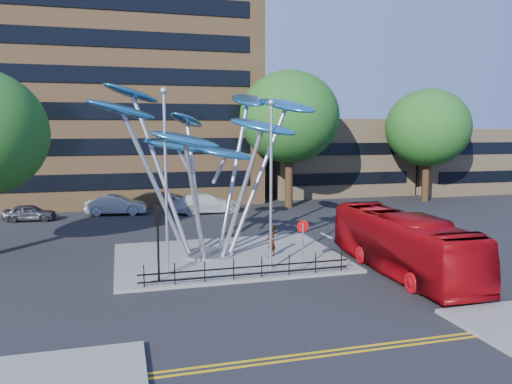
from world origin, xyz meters
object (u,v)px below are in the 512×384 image
object	(u,v)px
no_entry_sign_island	(303,236)
red_bus	(402,243)
pedestrian	(271,241)
parked_car_left	(30,213)
street_lamp_left	(165,165)
parked_car_right	(206,203)
tree_far	(428,128)
street_lamp_right	(271,169)
tree_right	(289,117)
traffic_light_island	(158,228)
leaf_sculpture	(205,132)
parked_car_mid	(116,205)

from	to	relation	value
no_entry_sign_island	red_bus	world-z (taller)	red_bus
pedestrian	parked_car_left	xyz separation A→B (m)	(-14.55, 15.68, -0.35)
street_lamp_left	parked_car_right	distance (m)	18.70
tree_far	parked_car_left	size ratio (longest dim) A/B	2.84
street_lamp_left	red_bus	size ratio (longest dim) A/B	0.82
parked_car_left	pedestrian	bearing A→B (deg)	-130.80
street_lamp_right	red_bus	distance (m)	7.34
parked_car_left	parked_car_right	world-z (taller)	parked_car_right
red_bus	tree_right	bearing A→B (deg)	87.34
street_lamp_right	parked_car_left	distance (m)	23.06
traffic_light_island	red_bus	xyz separation A→B (m)	(11.60, -1.43, -1.12)
parked_car_left	red_bus	bearing A→B (deg)	-128.50
leaf_sculpture	tree_right	bearing A→B (deg)	56.69
traffic_light_island	parked_car_right	world-z (taller)	traffic_light_island
tree_right	red_bus	distance (m)	21.97
street_lamp_left	parked_car_left	world-z (taller)	street_lamp_left
leaf_sculpture	street_lamp_left	size ratio (longest dim) A/B	1.45
street_lamp_left	parked_car_mid	world-z (taller)	street_lamp_left
tree_far	parked_car_left	world-z (taller)	tree_far
red_bus	pedestrian	xyz separation A→B (m)	(-5.39, 4.14, -0.49)
leaf_sculpture	red_bus	bearing A→B (deg)	-32.89
traffic_light_island	no_entry_sign_island	distance (m)	7.05
tree_right	leaf_sculpture	xyz separation A→B (m)	(-10.07, -15.32, -1.16)
tree_far	pedestrian	world-z (taller)	tree_far
traffic_light_island	street_lamp_left	bearing A→B (deg)	63.43
street_lamp_right	no_entry_sign_island	distance (m)	3.64
tree_right	leaf_sculpture	bearing A→B (deg)	-123.31
traffic_light_island	leaf_sculpture	bearing A→B (deg)	54.96
leaf_sculpture	street_lamp_left	xyz separation A→B (m)	(-2.43, -3.18, -1.52)
traffic_light_island	parked_car_right	bearing A→B (deg)	73.88
traffic_light_island	red_bus	distance (m)	11.74
tree_far	red_bus	xyz separation A→B (m)	(-15.40, -20.93, -5.61)
leaf_sculpture	parked_car_left	size ratio (longest dim) A/B	3.35
pedestrian	red_bus	bearing A→B (deg)	101.40
tree_far	street_lamp_right	xyz separation A→B (m)	(-21.50, -19.00, -2.01)
leaf_sculpture	red_bus	world-z (taller)	leaf_sculpture
tree_right	parked_car_mid	size ratio (longest dim) A/B	2.50
tree_far	red_bus	bearing A→B (deg)	-126.35
traffic_light_island	pedestrian	world-z (taller)	traffic_light_island
parked_car_mid	street_lamp_left	bearing A→B (deg)	-164.62
tree_right	parked_car_right	xyz separation A→B (m)	(-7.66, -1.02, -7.21)
street_lamp_left	street_lamp_right	size ratio (longest dim) A/B	1.06
street_lamp_right	parked_car_right	world-z (taller)	street_lamp_right
street_lamp_left	pedestrian	xyz separation A→B (m)	(5.71, 1.72, -4.36)
street_lamp_right	parked_car_mid	bearing A→B (deg)	111.31
street_lamp_right	traffic_light_island	bearing A→B (deg)	-174.81
parked_car_mid	leaf_sculpture	bearing A→B (deg)	-154.54
red_bus	parked_car_right	world-z (taller)	red_bus
tree_right	red_bus	bearing A→B (deg)	-93.83
street_lamp_right	traffic_light_island	distance (m)	6.05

